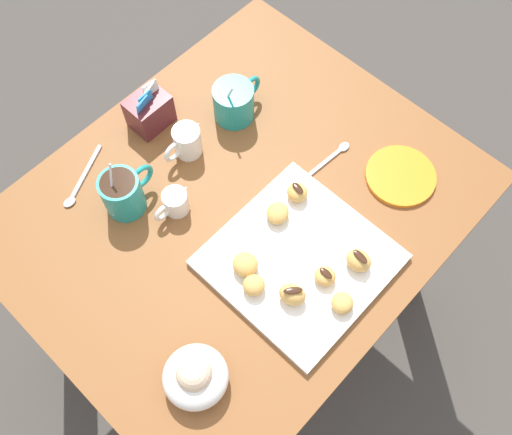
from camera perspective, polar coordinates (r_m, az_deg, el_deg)
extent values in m
plane|color=#423D38|center=(1.86, -1.13, -9.02)|extent=(8.00, 8.00, 0.00)
cube|color=brown|center=(1.22, -1.70, 0.83)|extent=(0.94, 0.78, 0.04)
cube|color=brown|center=(1.64, 17.16, -2.67)|extent=(0.07, 0.07, 0.67)
cube|color=brown|center=(1.61, -20.31, -7.30)|extent=(0.07, 0.07, 0.67)
cube|color=brown|center=(1.80, 0.19, 10.47)|extent=(0.07, 0.07, 0.67)
cube|color=white|center=(1.14, 4.34, -4.23)|extent=(0.32, 0.32, 0.02)
cylinder|color=teal|center=(1.19, -13.17, 2.28)|extent=(0.08, 0.08, 0.10)
torus|color=teal|center=(1.20, -11.37, 3.98)|extent=(0.06, 0.01, 0.06)
cylinder|color=#331E11|center=(1.15, -13.59, 3.28)|extent=(0.07, 0.07, 0.01)
cylinder|color=silver|center=(1.16, -14.16, 2.63)|extent=(0.05, 0.03, 0.12)
cylinder|color=teal|center=(1.29, -2.25, 11.35)|extent=(0.09, 0.09, 0.09)
torus|color=teal|center=(1.31, -0.52, 12.86)|extent=(0.06, 0.01, 0.06)
cylinder|color=#331E11|center=(1.26, -2.31, 12.38)|extent=(0.08, 0.08, 0.01)
cylinder|color=silver|center=(1.26, -2.90, 11.80)|extent=(0.01, 0.05, 0.11)
cylinder|color=white|center=(1.25, -6.85, 7.56)|extent=(0.06, 0.06, 0.07)
cone|color=white|center=(1.24, -6.02, 9.05)|extent=(0.02, 0.02, 0.02)
torus|color=white|center=(1.23, -8.22, 6.52)|extent=(0.05, 0.01, 0.05)
cylinder|color=white|center=(1.23, -7.00, 8.35)|extent=(0.05, 0.05, 0.01)
cube|color=#561E23|center=(1.30, -10.57, 10.34)|extent=(0.09, 0.07, 0.08)
cube|color=white|center=(1.27, -10.46, 12.55)|extent=(0.04, 0.01, 0.03)
cube|color=white|center=(1.27, -10.58, 12.23)|extent=(0.04, 0.02, 0.03)
cube|color=#2D84D1|center=(1.26, -10.95, 11.54)|extent=(0.04, 0.01, 0.03)
cube|color=#2D84D1|center=(1.25, -11.38, 10.89)|extent=(0.04, 0.02, 0.03)
ellipsoid|color=white|center=(1.05, -6.04, -15.51)|extent=(0.12, 0.12, 0.07)
sphere|color=beige|center=(1.03, -6.17, -15.26)|extent=(0.07, 0.07, 0.07)
ellipsoid|color=green|center=(1.01, -5.73, -14.53)|extent=(0.03, 0.03, 0.01)
cylinder|color=white|center=(1.18, -8.00, 1.54)|extent=(0.05, 0.05, 0.05)
cone|color=white|center=(1.18, -7.24, 2.71)|extent=(0.02, 0.02, 0.02)
torus|color=white|center=(1.17, -9.29, 0.47)|extent=(0.04, 0.01, 0.04)
cylinder|color=#381E11|center=(1.17, -8.13, 2.03)|extent=(0.04, 0.04, 0.01)
cylinder|color=orange|center=(1.27, 14.20, 4.04)|extent=(0.15, 0.15, 0.01)
cube|color=silver|center=(1.25, 6.38, 5.09)|extent=(0.15, 0.02, 0.00)
ellipsoid|color=silver|center=(1.29, 8.75, 6.99)|extent=(0.03, 0.02, 0.01)
cube|color=silver|center=(1.29, -16.65, 4.25)|extent=(0.14, 0.07, 0.00)
ellipsoid|color=silver|center=(1.26, -18.09, 1.46)|extent=(0.03, 0.02, 0.01)
ellipsoid|color=#DBA351|center=(1.11, 6.90, -5.82)|extent=(0.05, 0.05, 0.03)
ellipsoid|color=#381E11|center=(1.10, 6.99, -5.52)|extent=(0.01, 0.03, 0.00)
ellipsoid|color=#DBA351|center=(1.16, 2.16, 0.43)|extent=(0.07, 0.06, 0.03)
ellipsoid|color=#DBA351|center=(1.13, 10.19, -4.24)|extent=(0.04, 0.05, 0.04)
ellipsoid|color=#381E11|center=(1.11, 10.36, -3.84)|extent=(0.02, 0.04, 0.00)
ellipsoid|color=#DBA351|center=(1.10, 8.59, -8.42)|extent=(0.06, 0.06, 0.03)
ellipsoid|color=#DBA351|center=(1.18, 4.13, 2.51)|extent=(0.05, 0.05, 0.03)
ellipsoid|color=#381E11|center=(1.17, 4.19, 2.94)|extent=(0.02, 0.03, 0.00)
ellipsoid|color=#DBA351|center=(1.11, -1.08, -4.68)|extent=(0.06, 0.06, 0.04)
ellipsoid|color=#DBA351|center=(1.09, 3.64, -7.65)|extent=(0.06, 0.06, 0.04)
ellipsoid|color=#381E11|center=(1.07, 3.70, -7.29)|extent=(0.04, 0.03, 0.00)
ellipsoid|color=#DBA351|center=(1.09, -0.22, -6.78)|extent=(0.06, 0.06, 0.03)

